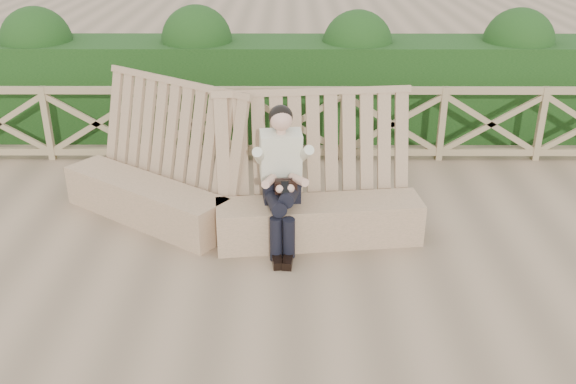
{
  "coord_description": "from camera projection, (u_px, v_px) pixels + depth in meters",
  "views": [
    {
      "loc": [
        -0.05,
        -5.33,
        3.56
      ],
      "look_at": [
        -0.07,
        0.4,
        0.9
      ],
      "focal_mm": 40.0,
      "sensor_mm": 36.0,
      "label": 1
    }
  ],
  "objects": [
    {
      "name": "ground",
      "position": [
        295.0,
        292.0,
        6.33
      ],
      "size": [
        60.0,
        60.0,
        0.0
      ],
      "primitive_type": "plane",
      "color": "brown",
      "rests_on": "ground"
    },
    {
      "name": "bench",
      "position": [
        231.0,
        195.0,
        7.41
      ],
      "size": [
        4.28,
        1.99,
        1.62
      ],
      "rotation": [
        0.0,
        0.0,
        -0.3
      ],
      "color": "olive",
      "rests_on": "ground"
    },
    {
      "name": "woman",
      "position": [
        282.0,
        174.0,
        6.91
      ],
      "size": [
        0.48,
        0.98,
        1.56
      ],
      "rotation": [
        0.0,
        0.0,
        0.12
      ],
      "color": "black",
      "rests_on": "ground"
    },
    {
      "name": "guardrail",
      "position": [
        293.0,
        124.0,
        9.28
      ],
      "size": [
        10.1,
        0.09,
        1.1
      ],
      "color": "#87724E",
      "rests_on": "ground"
    },
    {
      "name": "hedge",
      "position": [
        293.0,
        88.0,
        10.28
      ],
      "size": [
        12.0,
        1.2,
        1.5
      ],
      "primitive_type": "cube",
      "color": "black",
      "rests_on": "ground"
    }
  ]
}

